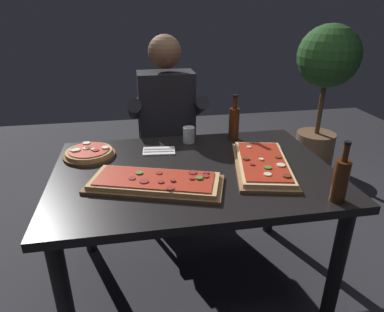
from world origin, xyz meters
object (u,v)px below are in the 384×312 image
(tumbler_near_camera, at_px, (189,136))
(wine_bottle_dark, at_px, (341,179))
(pizza_rectangular_front, at_px, (155,182))
(pizza_rectangular_left, at_px, (263,164))
(pizza_round_far, at_px, (89,153))
(oil_bottle_amber, at_px, (234,122))
(potted_plant_corner, at_px, (325,80))
(diner_chair, at_px, (167,150))
(dining_table, at_px, (194,185))
(seated_diner, at_px, (168,123))

(tumbler_near_camera, bearing_deg, wine_bottle_dark, -56.53)
(pizza_rectangular_front, xyz_separation_m, pizza_rectangular_left, (0.55, 0.10, 0.00))
(pizza_round_far, distance_m, oil_bottle_amber, 0.86)
(pizza_rectangular_left, height_order, potted_plant_corner, potted_plant_corner)
(pizza_rectangular_front, relative_size, diner_chair, 0.76)
(dining_table, distance_m, tumbler_near_camera, 0.39)
(pizza_rectangular_left, bearing_deg, potted_plant_corner, 50.92)
(pizza_rectangular_left, height_order, oil_bottle_amber, oil_bottle_amber)
(diner_chair, relative_size, potted_plant_corner, 0.64)
(seated_diner, bearing_deg, pizza_round_far, -135.05)
(pizza_rectangular_left, relative_size, diner_chair, 0.68)
(diner_chair, height_order, seated_diner, seated_diner)
(pizza_rectangular_front, distance_m, pizza_round_far, 0.52)
(pizza_rectangular_front, distance_m, pizza_rectangular_left, 0.56)
(pizza_round_far, bearing_deg, tumbler_near_camera, 11.24)
(wine_bottle_dark, bearing_deg, pizza_rectangular_front, 160.98)
(pizza_round_far, xyz_separation_m, tumbler_near_camera, (0.57, 0.11, 0.02))
(wine_bottle_dark, distance_m, oil_bottle_amber, 0.81)
(pizza_round_far, bearing_deg, seated_diner, 44.95)
(oil_bottle_amber, bearing_deg, seated_diner, 135.43)
(oil_bottle_amber, distance_m, seated_diner, 0.53)
(dining_table, bearing_deg, oil_bottle_amber, 49.71)
(pizza_rectangular_left, bearing_deg, tumbler_near_camera, 127.40)
(pizza_rectangular_left, relative_size, oil_bottle_amber, 2.14)
(pizza_rectangular_left, xyz_separation_m, pizza_round_far, (-0.88, 0.30, 0.00))
(pizza_rectangular_front, bearing_deg, wine_bottle_dark, -19.02)
(dining_table, xyz_separation_m, seated_diner, (-0.05, 0.74, 0.10))
(pizza_round_far, relative_size, wine_bottle_dark, 1.04)
(diner_chair, bearing_deg, pizza_rectangular_front, -98.73)
(oil_bottle_amber, xyz_separation_m, diner_chair, (-0.37, 0.48, -0.36))
(pizza_rectangular_front, bearing_deg, pizza_rectangular_left, 10.39)
(seated_diner, bearing_deg, oil_bottle_amber, -44.57)
(oil_bottle_amber, bearing_deg, tumbler_near_camera, -178.64)
(pizza_round_far, distance_m, wine_bottle_dark, 1.27)
(pizza_round_far, distance_m, tumbler_near_camera, 0.58)
(dining_table, xyz_separation_m, diner_chair, (-0.05, 0.86, -0.16))
(tumbler_near_camera, distance_m, potted_plant_corner, 1.69)
(pizza_rectangular_front, xyz_separation_m, tumbler_near_camera, (0.24, 0.51, 0.02))
(potted_plant_corner, bearing_deg, pizza_rectangular_front, -138.71)
(oil_bottle_amber, xyz_separation_m, tumbler_near_camera, (-0.28, -0.01, -0.07))
(pizza_rectangular_left, bearing_deg, seated_diner, 117.24)
(pizza_rectangular_left, relative_size, tumbler_near_camera, 6.27)
(pizza_rectangular_left, distance_m, potted_plant_corner, 1.73)
(pizza_round_far, relative_size, diner_chair, 0.32)
(diner_chair, bearing_deg, pizza_rectangular_left, -65.96)
(pizza_round_far, bearing_deg, pizza_rectangular_front, -50.28)
(seated_diner, bearing_deg, pizza_rectangular_left, -62.76)
(wine_bottle_dark, xyz_separation_m, potted_plant_corner, (0.89, 1.70, 0.03))
(seated_diner, bearing_deg, tumbler_near_camera, -76.62)
(wine_bottle_dark, xyz_separation_m, diner_chair, (-0.60, 1.26, -0.35))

